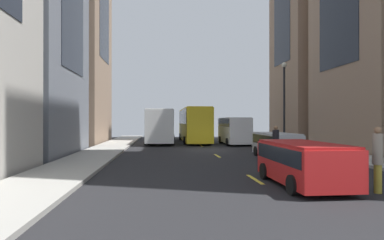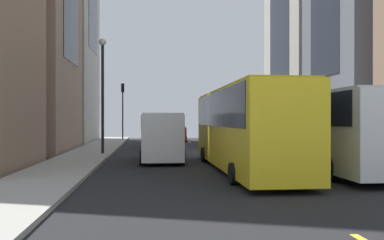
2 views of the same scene
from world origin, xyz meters
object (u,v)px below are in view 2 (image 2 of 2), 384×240
Objects in this scene: car_silver_0 at (157,136)px; pedestrian_walking_far at (171,132)px; streetcar_yellow at (243,122)px; pedestrian_crossing_mid at (157,130)px; delivery_van_white at (161,133)px; car_red_1 at (175,133)px; city_bus_white at (318,125)px; traffic_light_near_corner at (123,101)px.

car_silver_0 is 3.91m from pedestrian_walking_far.
streetcar_yellow reaches higher than pedestrian_crossing_mid.
car_red_1 is at bearing -95.91° from delivery_van_white.
streetcar_yellow is 16.09m from car_silver_0.
delivery_van_white is at bearing -29.03° from city_bus_white.
city_bus_white reaches higher than pedestrian_walking_far.
delivery_van_white is 15.01m from pedestrian_walking_far.
traffic_light_near_corner is (3.42, -10.16, 3.34)m from car_silver_0.
traffic_light_near_corner is at bearing -71.41° from car_silver_0.
city_bus_white is at bearing 131.40° from pedestrian_crossing_mid.
pedestrian_walking_far is 0.98× the size of pedestrian_crossing_mid.
city_bus_white is 2.83× the size of car_red_1.
delivery_van_white is 21.89m from traffic_light_near_corner.
city_bus_white is 27.60m from traffic_light_near_corner.
car_red_1 is (-2.01, -19.41, -0.62)m from delivery_van_white.
car_silver_0 is 2.14× the size of pedestrian_walking_far.
city_bus_white is at bearing 115.11° from car_silver_0.
traffic_light_near_corner is at bearing 15.04° from pedestrian_crossing_mid.
pedestrian_walking_far is 0.34× the size of traffic_light_near_corner.
pedestrian_crossing_mid is (6.94, -24.72, -0.89)m from city_bus_white.
delivery_van_white is at bearing 84.09° from car_red_1.
streetcar_yellow is at bearing 128.42° from delivery_van_white.
streetcar_yellow reaches higher than car_red_1.
pedestrian_crossing_mid reaches higher than car_red_1.
pedestrian_walking_far is 5.93m from pedestrian_crossing_mid.
streetcar_yellow is 25.37m from pedestrian_crossing_mid.
streetcar_yellow is 23.87m from car_red_1.
traffic_light_near_corner reaches higher than car_silver_0.
streetcar_yellow is 6.09× the size of pedestrian_walking_far.
car_red_1 is (-2.02, -8.13, -0.02)m from car_silver_0.
pedestrian_walking_far is (2.12, -19.32, -1.04)m from streetcar_yellow.
city_bus_white is 8.17m from delivery_van_white.
streetcar_yellow is at bearing 6.57° from city_bus_white.
streetcar_yellow is 2.83× the size of car_red_1.
car_red_1 is 2.10× the size of pedestrian_crossing_mid.
streetcar_yellow is 2.10× the size of traffic_light_near_corner.
car_silver_0 is at bearing -64.89° from city_bus_white.
pedestrian_crossing_mid is at bearing -36.54° from car_red_1.
city_bus_white reaches higher than car_red_1.
city_bus_white is at bearing -44.95° from pedestrian_walking_far.
car_red_1 is at bearing -86.48° from streetcar_yellow.
delivery_van_white is (3.47, -4.38, -0.61)m from streetcar_yellow.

